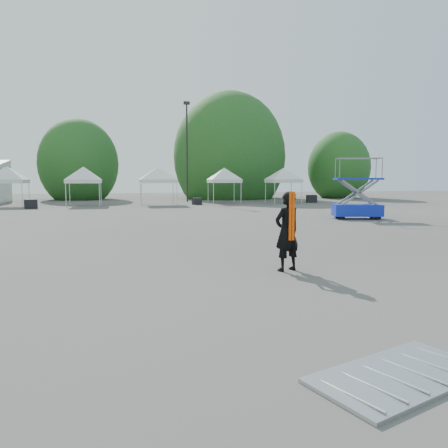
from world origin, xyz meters
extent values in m
plane|color=#474442|center=(0.00, 0.00, 0.00)|extent=(120.00, 120.00, 0.00)
cylinder|color=black|center=(3.00, 32.00, 4.75)|extent=(0.16, 0.16, 9.50)
cube|color=black|center=(3.00, 32.00, 9.65)|extent=(0.60, 0.25, 0.30)
cylinder|color=#382314|center=(-8.00, 40.00, 1.14)|extent=(0.36, 0.36, 2.27)
ellipsoid|color=#1F551C|center=(-8.00, 40.00, 3.94)|extent=(4.16, 4.16, 4.78)
cylinder|color=#382314|center=(9.00, 39.00, 1.40)|extent=(0.36, 0.36, 2.80)
ellipsoid|color=#1F551C|center=(9.00, 39.00, 4.85)|extent=(5.12, 5.12, 5.89)
cylinder|color=#382314|center=(22.00, 37.00, 1.05)|extent=(0.36, 0.36, 2.10)
ellipsoid|color=#1F551C|center=(22.00, 37.00, 3.64)|extent=(3.84, 3.84, 4.42)
cylinder|color=silver|center=(-11.23, 26.96, 1.00)|extent=(0.06, 0.06, 2.00)
cylinder|color=silver|center=(-11.23, 29.68, 1.00)|extent=(0.06, 0.06, 2.00)
cube|color=silver|center=(-12.59, 28.32, 2.08)|extent=(2.93, 2.93, 0.30)
pyramid|color=silver|center=(-12.59, 28.32, 3.33)|extent=(4.14, 4.14, 1.10)
cylinder|color=silver|center=(-7.80, 26.45, 1.00)|extent=(0.06, 0.06, 2.00)
cylinder|color=silver|center=(-5.16, 26.45, 1.00)|extent=(0.06, 0.06, 2.00)
cylinder|color=silver|center=(-7.80, 29.10, 1.00)|extent=(0.06, 0.06, 2.00)
cylinder|color=silver|center=(-5.16, 29.10, 1.00)|extent=(0.06, 0.06, 2.00)
cube|color=silver|center=(-6.48, 27.77, 2.08)|extent=(2.85, 2.85, 0.30)
pyramid|color=silver|center=(-6.48, 27.77, 3.33)|extent=(4.03, 4.03, 1.10)
cylinder|color=silver|center=(-1.71, 26.19, 1.00)|extent=(0.06, 0.06, 2.00)
cylinder|color=silver|center=(1.27, 26.19, 1.00)|extent=(0.06, 0.06, 2.00)
cylinder|color=silver|center=(-1.71, 29.17, 1.00)|extent=(0.06, 0.06, 2.00)
cylinder|color=silver|center=(1.27, 29.17, 1.00)|extent=(0.06, 0.06, 2.00)
cube|color=silver|center=(-0.22, 27.68, 2.08)|extent=(3.18, 3.18, 0.30)
pyramid|color=silver|center=(-0.22, 27.68, 3.33)|extent=(4.50, 4.50, 1.10)
cylinder|color=silver|center=(4.70, 27.36, 1.00)|extent=(0.06, 0.06, 2.00)
cylinder|color=silver|center=(7.28, 27.36, 1.00)|extent=(0.06, 0.06, 2.00)
cylinder|color=silver|center=(4.70, 29.93, 1.00)|extent=(0.06, 0.06, 2.00)
cylinder|color=silver|center=(7.28, 29.93, 1.00)|extent=(0.06, 0.06, 2.00)
cube|color=silver|center=(5.99, 28.64, 2.08)|extent=(2.78, 2.78, 0.30)
pyramid|color=silver|center=(5.99, 28.64, 3.33)|extent=(3.93, 3.93, 1.10)
cylinder|color=silver|center=(10.28, 26.68, 1.00)|extent=(0.06, 0.06, 2.00)
cylinder|color=silver|center=(12.93, 26.68, 1.00)|extent=(0.06, 0.06, 2.00)
cylinder|color=silver|center=(10.28, 29.33, 1.00)|extent=(0.06, 0.06, 2.00)
cylinder|color=silver|center=(12.93, 29.33, 1.00)|extent=(0.06, 0.06, 2.00)
cube|color=silver|center=(11.61, 28.01, 2.08)|extent=(2.85, 2.85, 0.30)
pyramid|color=silver|center=(11.61, 28.01, 3.33)|extent=(4.03, 4.03, 1.10)
imported|color=black|center=(0.83, -0.91, 1.01)|extent=(0.86, 0.71, 2.02)
cube|color=#ED4704|center=(0.83, -1.11, 1.41)|extent=(0.16, 0.03, 1.21)
cube|color=#0D34B5|center=(10.01, 11.68, 0.51)|extent=(2.97, 2.01, 0.68)
cube|color=#0D34B5|center=(10.01, 11.68, 2.32)|extent=(2.85, 1.93, 0.11)
cylinder|color=black|center=(8.88, 11.40, 0.20)|extent=(0.44, 0.27, 0.41)
cylinder|color=black|center=(10.84, 10.87, 0.20)|extent=(0.44, 0.27, 0.41)
cylinder|color=black|center=(9.17, 12.49, 0.20)|extent=(0.44, 0.27, 0.41)
cylinder|color=black|center=(11.14, 11.96, 0.20)|extent=(0.44, 0.27, 0.41)
cube|color=#ADB0B6|center=(-0.04, -6.86, 0.03)|extent=(2.44, 1.77, 0.05)
cube|color=black|center=(-10.23, 25.03, 0.36)|extent=(1.09, 0.94, 0.73)
cube|color=black|center=(3.17, 27.21, 0.30)|extent=(0.87, 0.73, 0.60)
cube|color=black|center=(14.51, 27.98, 0.37)|extent=(1.10, 0.95, 0.74)
camera|label=1|loc=(-3.17, -11.22, 2.35)|focal=35.00mm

